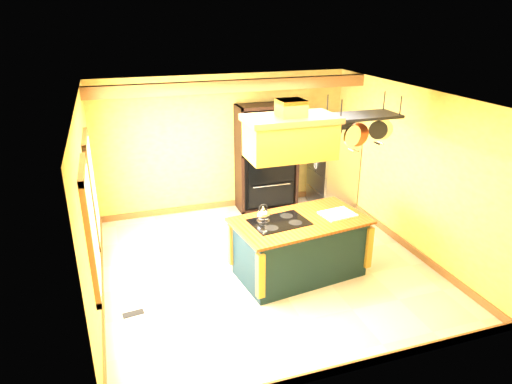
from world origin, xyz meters
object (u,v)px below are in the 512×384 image
hutch (266,168)px  refrigerator (333,167)px  pot_rack (362,123)px  range_hood (290,135)px  kitchen_island (299,247)px

hutch → refrigerator: bearing=-15.7°
pot_rack → range_hood: bearing=-179.4°
kitchen_island → range_hood: 1.77m
pot_rack → refrigerator: 2.84m
kitchen_island → pot_rack: (0.91, 0.01, 1.84)m
kitchen_island → refrigerator: refrigerator is taller
pot_rack → hutch: pot_rack is taller
kitchen_island → hutch: size_ratio=0.98×
kitchen_island → range_hood: bearing=172.3°
kitchen_island → pot_rack: size_ratio=1.90×
range_hood → hutch: bearing=77.4°
kitchen_island → hutch: (0.40, 2.67, 0.37)m
range_hood → refrigerator: 3.29m
refrigerator → hutch: (-1.31, 0.37, 0.00)m
refrigerator → hutch: hutch is taller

